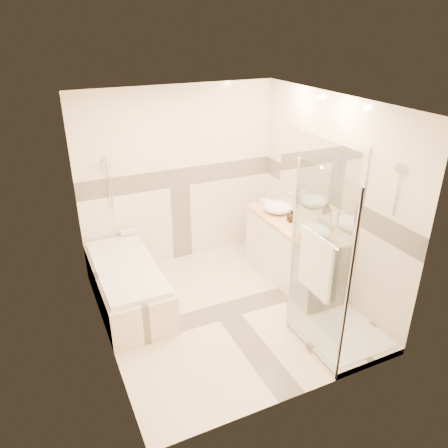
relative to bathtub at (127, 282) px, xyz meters
name	(u,v)px	position (x,y,z in m)	size (l,w,h in m)	color
room	(229,216)	(1.08, -0.64, 0.95)	(2.82, 3.02, 2.52)	#F6E0C4
bathtub	(127,282)	(0.00, 0.00, 0.00)	(0.75, 1.70, 0.56)	#FCE6C9
vanity	(292,251)	(2.15, -0.35, 0.12)	(0.58, 1.62, 0.85)	white
shower_enclosure	(334,302)	(1.86, -1.62, 0.20)	(0.96, 0.93, 2.04)	#FCE6C9
vessel_sink_near	(278,207)	(2.13, 0.02, 0.62)	(0.38, 0.38, 0.15)	white
vessel_sink_far	(314,232)	(2.13, -0.81, 0.62)	(0.38, 0.38, 0.15)	white
faucet_near	(292,199)	(2.35, 0.02, 0.70)	(0.11, 0.03, 0.27)	silver
faucet_far	(329,222)	(2.35, -0.81, 0.71)	(0.12, 0.03, 0.28)	silver
amenity_bottle_a	(291,216)	(2.13, -0.30, 0.62)	(0.07, 0.07, 0.15)	black
amenity_bottle_b	(292,216)	(2.13, -0.32, 0.62)	(0.12, 0.12, 0.16)	black
folded_towels	(268,203)	(2.13, 0.29, 0.58)	(0.13, 0.21, 0.07)	white
rolled_towel	(129,232)	(0.23, 0.77, 0.30)	(0.10, 0.10, 0.22)	white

